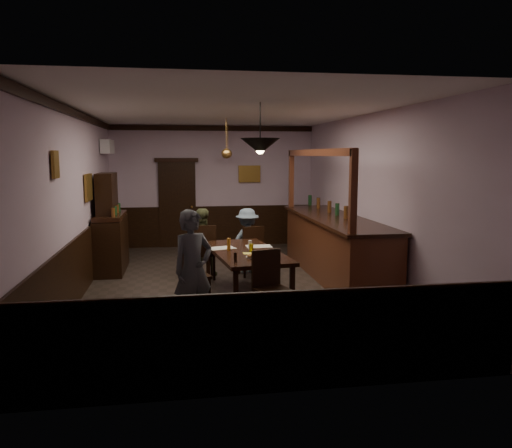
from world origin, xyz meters
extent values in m
cube|color=#2D2621|center=(0.00, 0.00, -0.01)|extent=(5.00, 8.00, 0.01)
cube|color=white|center=(0.00, 0.00, 3.00)|extent=(5.00, 8.00, 0.01)
cube|color=#C4A9C2|center=(0.00, 4.00, 1.50)|extent=(5.00, 0.01, 3.00)
cube|color=#C4A9C2|center=(0.00, -4.00, 1.50)|extent=(5.00, 0.01, 3.00)
cube|color=#C4A9C2|center=(-2.50, 0.00, 1.50)|extent=(0.01, 8.00, 3.00)
cube|color=#C4A9C2|center=(2.50, 0.00, 1.50)|extent=(0.01, 8.00, 3.00)
cube|color=black|center=(0.16, -0.66, 0.72)|extent=(1.27, 2.31, 0.06)
cube|color=black|center=(-0.13, -1.72, 0.34)|extent=(0.07, 0.07, 0.69)
cube|color=black|center=(0.71, -1.62, 0.34)|extent=(0.07, 0.07, 0.69)
cube|color=black|center=(-0.38, 0.30, 0.34)|extent=(0.07, 0.07, 0.69)
cube|color=black|center=(0.45, 0.41, 0.34)|extent=(0.07, 0.07, 0.69)
cube|color=black|center=(-0.45, 0.63, 0.47)|extent=(0.46, 0.46, 0.05)
cube|color=black|center=(-0.44, 0.43, 0.75)|extent=(0.44, 0.06, 0.52)
cube|color=black|center=(-0.28, 0.81, 0.23)|extent=(0.04, 0.04, 0.45)
cube|color=black|center=(-0.64, 0.80, 0.23)|extent=(0.04, 0.04, 0.45)
cube|color=black|center=(-0.27, 0.46, 0.23)|extent=(0.04, 0.04, 0.45)
cube|color=black|center=(-0.62, 0.44, 0.23)|extent=(0.04, 0.04, 0.45)
cube|color=black|center=(0.44, 0.74, 0.45)|extent=(0.49, 0.49, 0.05)
cube|color=black|center=(0.48, 0.55, 0.71)|extent=(0.42, 0.12, 0.49)
cube|color=black|center=(0.57, 0.94, 0.21)|extent=(0.04, 0.04, 0.43)
cube|color=black|center=(0.24, 0.87, 0.21)|extent=(0.04, 0.04, 0.43)
cube|color=black|center=(0.64, 0.61, 0.21)|extent=(0.04, 0.04, 0.43)
cube|color=black|center=(0.31, 0.54, 0.21)|extent=(0.04, 0.04, 0.43)
cube|color=black|center=(0.34, -2.05, 0.46)|extent=(0.54, 0.54, 0.05)
cube|color=black|center=(0.28, -1.86, 0.74)|extent=(0.42, 0.17, 0.51)
cube|color=black|center=(0.23, -2.26, 0.22)|extent=(0.04, 0.04, 0.44)
cube|color=black|center=(0.56, -2.16, 0.22)|extent=(0.04, 0.04, 0.44)
cube|color=black|center=(0.12, -1.93, 0.22)|extent=(0.04, 0.04, 0.44)
cube|color=black|center=(0.45, -1.83, 0.22)|extent=(0.04, 0.04, 0.44)
cube|color=black|center=(-0.65, -0.96, 0.43)|extent=(0.51, 0.51, 0.05)
cube|color=black|center=(-0.83, -1.02, 0.69)|extent=(0.16, 0.40, 0.48)
cube|color=black|center=(-0.45, -1.07, 0.21)|extent=(0.04, 0.04, 0.41)
cube|color=black|center=(-0.55, -0.76, 0.21)|extent=(0.04, 0.04, 0.41)
cube|color=black|center=(-0.76, -1.17, 0.21)|extent=(0.04, 0.04, 0.41)
cube|color=black|center=(-0.86, -0.85, 0.21)|extent=(0.04, 0.04, 0.41)
imported|color=#4D5158|center=(-0.72, -2.03, 0.79)|extent=(0.69, 0.61, 1.57)
imported|color=#505633|center=(-0.48, 0.83, 0.64)|extent=(0.72, 0.62, 1.29)
imported|color=slate|center=(0.42, 0.94, 0.63)|extent=(0.90, 0.65, 1.26)
cube|color=silver|center=(-0.20, -0.40, 0.75)|extent=(0.48, 0.40, 0.01)
cube|color=silver|center=(0.43, -0.34, 0.75)|extent=(0.43, 0.31, 0.01)
cube|color=#EBE056|center=(0.17, -0.89, 0.75)|extent=(0.17, 0.17, 0.00)
cylinder|color=white|center=(0.49, -1.20, 0.76)|extent=(0.15, 0.15, 0.01)
imported|color=white|center=(0.49, -1.17, 0.80)|extent=(0.09, 0.09, 0.07)
cylinder|color=white|center=(0.20, -1.20, 0.76)|extent=(0.22, 0.22, 0.01)
torus|color=#C68C47|center=(0.17, -1.24, 0.79)|extent=(0.13, 0.13, 0.04)
torus|color=#C68C47|center=(0.22, -1.21, 0.79)|extent=(0.13, 0.13, 0.04)
cylinder|color=yellow|center=(0.24, -0.73, 0.81)|extent=(0.07, 0.07, 0.12)
cylinder|color=#BF721E|center=(-0.10, -0.60, 0.85)|extent=(0.06, 0.06, 0.20)
cylinder|color=silver|center=(0.25, -0.58, 0.82)|extent=(0.06, 0.06, 0.15)
cylinder|color=black|center=(-0.10, -1.48, 0.82)|extent=(0.04, 0.04, 0.14)
cube|color=black|center=(-2.20, 1.53, 0.52)|extent=(0.52, 1.46, 1.04)
cube|color=black|center=(-2.20, 1.53, 1.09)|extent=(0.50, 1.41, 0.08)
cube|color=black|center=(-2.25, 1.53, 1.51)|extent=(0.31, 0.94, 0.83)
cube|color=#4C2314|center=(2.00, 0.42, 0.54)|extent=(0.89, 4.14, 1.08)
cube|color=black|center=(1.98, 0.42, 1.10)|extent=(0.98, 4.24, 0.06)
cube|color=#4C2314|center=(1.61, 0.42, 2.31)|extent=(0.10, 4.04, 0.12)
cube|color=#4C2314|center=(1.61, -1.55, 1.72)|extent=(0.10, 0.10, 1.28)
cube|color=#4C2314|center=(1.61, 2.39, 1.72)|extent=(0.10, 0.10, 1.28)
cube|color=black|center=(-0.90, 3.95, 1.05)|extent=(0.90, 0.06, 2.10)
cube|color=white|center=(-2.38, 2.90, 2.45)|extent=(0.20, 0.85, 0.30)
cube|color=olive|center=(-2.46, -1.60, 2.15)|extent=(0.04, 0.28, 0.36)
cube|color=olive|center=(-2.46, 0.80, 1.70)|extent=(0.04, 0.62, 0.48)
cube|color=olive|center=(0.90, 3.96, 1.80)|extent=(0.55, 0.04, 0.42)
cylinder|color=black|center=(0.26, -1.45, 2.70)|extent=(0.02, 0.02, 0.60)
cone|color=black|center=(0.26, -1.45, 2.40)|extent=(0.56, 0.56, 0.22)
sphere|color=#FFD88C|center=(0.26, -1.45, 2.35)|extent=(0.12, 0.12, 0.12)
cylinder|color=#BF8C3F|center=(0.10, 1.71, 2.65)|extent=(0.02, 0.02, 0.70)
cone|color=#BF8C3F|center=(0.10, 1.71, 2.30)|extent=(0.20, 0.20, 0.22)
sphere|color=#FFD88C|center=(0.10, 1.71, 2.25)|extent=(0.12, 0.12, 0.12)
cylinder|color=#BF8C3F|center=(0.30, 3.35, 2.65)|extent=(0.02, 0.02, 0.70)
cone|color=#BF8C3F|center=(0.30, 3.35, 2.30)|extent=(0.20, 0.20, 0.22)
sphere|color=#FFD88C|center=(0.30, 3.35, 2.25)|extent=(0.12, 0.12, 0.12)
camera|label=1|loc=(-0.91, -8.44, 2.27)|focal=35.00mm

